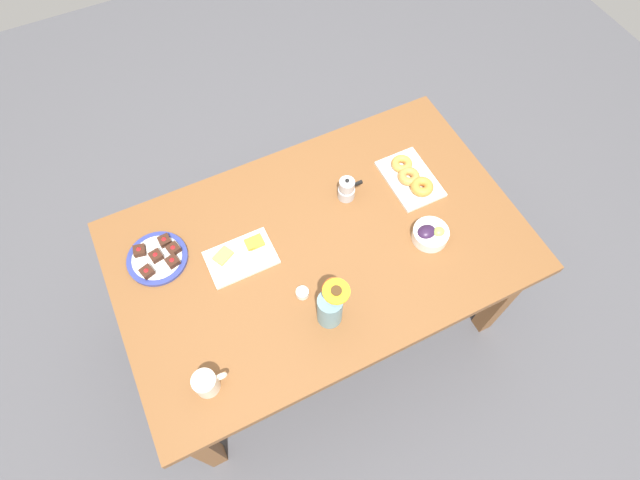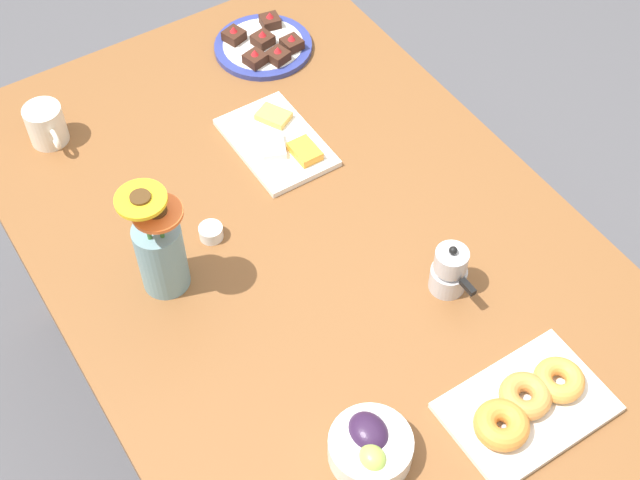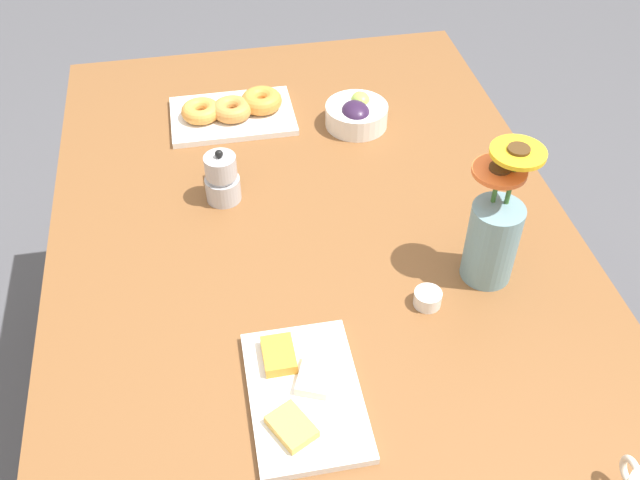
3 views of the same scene
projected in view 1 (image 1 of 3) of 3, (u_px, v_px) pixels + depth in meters
The scene contains 10 objects.
ground_plane at pixel (320, 312), 2.61m from camera, with size 6.00×6.00×0.00m, color #4C4C51.
dining_table at pixel (320, 255), 2.03m from camera, with size 1.60×1.00×0.74m.
coffee_mug at pixel (206, 383), 1.65m from camera, with size 0.12×0.08×0.09m.
grape_bowl at pixel (430, 234), 1.95m from camera, with size 0.14×0.14×0.07m.
cheese_platter at pixel (241, 256), 1.92m from camera, with size 0.26×0.17×0.03m.
croissant_platter at pixel (411, 178), 2.09m from camera, with size 0.19×0.28×0.05m.
jam_cup_honey at pixel (302, 293), 1.84m from camera, with size 0.05×0.05×0.03m.
dessert_plate at pixel (158, 258), 1.92m from camera, with size 0.23×0.23×0.05m.
flower_vase at pixel (330, 307), 1.73m from camera, with size 0.11×0.11×0.27m.
moka_pot at pixel (347, 189), 2.03m from camera, with size 0.11×0.07×0.12m.
Camera 1 is at (-0.41, -0.84, 2.46)m, focal length 28.00 mm.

